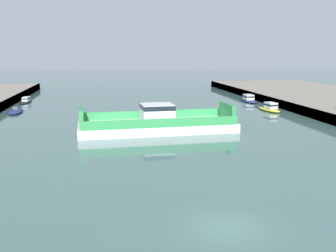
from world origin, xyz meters
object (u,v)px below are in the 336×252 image
at_px(chain_ferry, 157,123).
at_px(moored_boat_mid_right, 249,99).
at_px(moored_boat_near_left, 270,108).
at_px(moored_boat_far_right, 26,101).
at_px(moored_boat_mid_left, 16,111).

bearing_deg(chain_ferry, moored_boat_mid_right, 49.03).
distance_m(moored_boat_near_left, moored_boat_far_right, 47.67).
bearing_deg(moored_boat_near_left, moored_boat_mid_right, 85.08).
height_order(chain_ferry, moored_boat_mid_left, chain_ferry).
bearing_deg(chain_ferry, moored_boat_far_right, 124.96).
bearing_deg(moored_boat_mid_left, moored_boat_far_right, 93.26).
xyz_separation_m(moored_boat_near_left, moored_boat_mid_right, (1.08, 12.58, -0.03)).
bearing_deg(moored_boat_far_right, chain_ferry, -55.04).
bearing_deg(moored_boat_near_left, chain_ferry, -147.92).
distance_m(moored_boat_mid_left, moored_boat_mid_right, 44.85).
bearing_deg(moored_boat_mid_left, chain_ferry, -41.45).
distance_m(moored_boat_near_left, moored_boat_mid_left, 43.58).
xyz_separation_m(moored_boat_near_left, moored_boat_far_right, (-43.95, 18.45, -0.15)).
height_order(moored_boat_near_left, moored_boat_far_right, moored_boat_near_left).
bearing_deg(moored_boat_far_right, moored_boat_near_left, -22.78).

